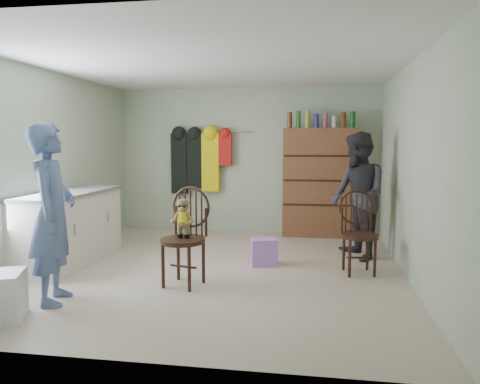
% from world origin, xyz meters
% --- Properties ---
extents(ground_plane, '(5.00, 5.00, 0.00)m').
position_xyz_m(ground_plane, '(0.00, 0.00, 0.00)').
color(ground_plane, beige).
rests_on(ground_plane, ground).
extents(room_walls, '(5.00, 5.00, 5.00)m').
position_xyz_m(room_walls, '(0.00, 0.53, 1.58)').
color(room_walls, '#B4C1A2').
rests_on(room_walls, ground).
extents(counter, '(0.64, 1.86, 0.94)m').
position_xyz_m(counter, '(-1.95, 0.00, 0.47)').
color(counter, silver).
rests_on(counter, ground).
extents(chair_front, '(0.58, 0.58, 1.08)m').
position_xyz_m(chair_front, '(-0.22, -0.64, 0.62)').
color(chair_front, black).
rests_on(chair_front, ground).
extents(chair_far, '(0.51, 0.51, 1.00)m').
position_xyz_m(chair_far, '(1.70, 0.15, 0.53)').
color(chair_far, black).
rests_on(chair_far, ground).
extents(striped_bag, '(0.37, 0.32, 0.34)m').
position_xyz_m(striped_bag, '(0.55, 0.30, 0.17)').
color(striped_bag, '#E572CD').
rests_on(striped_bag, ground).
extents(person_left, '(0.58, 0.73, 1.76)m').
position_xyz_m(person_left, '(-1.34, -1.40, 0.88)').
color(person_left, '#536799').
rests_on(person_left, ground).
extents(person_right, '(0.90, 1.01, 1.71)m').
position_xyz_m(person_right, '(1.75, 0.85, 0.86)').
color(person_right, '#2D2B33').
rests_on(person_right, ground).
extents(dresser, '(1.20, 0.39, 2.08)m').
position_xyz_m(dresser, '(1.25, 2.30, 0.92)').
color(dresser, brown).
rests_on(dresser, ground).
extents(coat_rack, '(1.42, 0.12, 1.09)m').
position_xyz_m(coat_rack, '(-0.83, 2.38, 1.25)').
color(coat_rack, '#99999E').
rests_on(coat_rack, ground).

